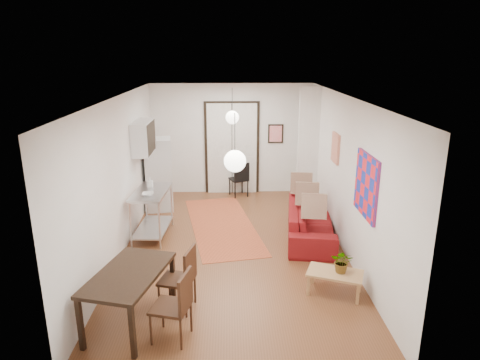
{
  "coord_description": "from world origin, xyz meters",
  "views": [
    {
      "loc": [
        -0.08,
        -7.6,
        3.67
      ],
      "look_at": [
        0.13,
        0.44,
        1.25
      ],
      "focal_mm": 32.0,
      "sensor_mm": 36.0,
      "label": 1
    }
  ],
  "objects_px": {
    "coffee_table": "(335,275)",
    "dining_chair_far": "(171,296)",
    "sofa": "(311,221)",
    "fridge": "(159,174)",
    "black_side_chair": "(239,175)",
    "dining_chair_near": "(177,270)",
    "kitchen_counter": "(152,207)",
    "dining_table": "(129,278)"
  },
  "relations": [
    {
      "from": "sofa",
      "to": "kitchen_counter",
      "type": "bearing_deg",
      "value": 96.02
    },
    {
      "from": "kitchen_counter",
      "to": "fridge",
      "type": "distance_m",
      "value": 1.63
    },
    {
      "from": "kitchen_counter",
      "to": "dining_chair_near",
      "type": "distance_m",
      "value": 2.65
    },
    {
      "from": "black_side_chair",
      "to": "dining_chair_near",
      "type": "bearing_deg",
      "value": 56.27
    },
    {
      "from": "fridge",
      "to": "dining_chair_near",
      "type": "height_order",
      "value": "fridge"
    },
    {
      "from": "fridge",
      "to": "kitchen_counter",
      "type": "bearing_deg",
      "value": -94.82
    },
    {
      "from": "sofa",
      "to": "dining_table",
      "type": "distance_m",
      "value": 4.19
    },
    {
      "from": "fridge",
      "to": "dining_chair_far",
      "type": "relative_size",
      "value": 1.76
    },
    {
      "from": "fridge",
      "to": "black_side_chair",
      "type": "distance_m",
      "value": 2.2
    },
    {
      "from": "fridge",
      "to": "dining_chair_near",
      "type": "relative_size",
      "value": 1.76
    },
    {
      "from": "sofa",
      "to": "fridge",
      "type": "height_order",
      "value": "fridge"
    },
    {
      "from": "coffee_table",
      "to": "black_side_chair",
      "type": "bearing_deg",
      "value": 105.8
    },
    {
      "from": "dining_table",
      "to": "black_side_chair",
      "type": "height_order",
      "value": "black_side_chair"
    },
    {
      "from": "coffee_table",
      "to": "kitchen_counter",
      "type": "relative_size",
      "value": 0.72
    },
    {
      "from": "coffee_table",
      "to": "sofa",
      "type": "bearing_deg",
      "value": 89.43
    },
    {
      "from": "coffee_table",
      "to": "kitchen_counter",
      "type": "bearing_deg",
      "value": 144.61
    },
    {
      "from": "sofa",
      "to": "coffee_table",
      "type": "bearing_deg",
      "value": -172.57
    },
    {
      "from": "kitchen_counter",
      "to": "fridge",
      "type": "relative_size",
      "value": 0.76
    },
    {
      "from": "dining_table",
      "to": "fridge",
      "type": "bearing_deg",
      "value": 93.65
    },
    {
      "from": "dining_table",
      "to": "dining_chair_near",
      "type": "height_order",
      "value": "dining_chair_near"
    },
    {
      "from": "dining_chair_far",
      "to": "black_side_chair",
      "type": "height_order",
      "value": "dining_chair_far"
    },
    {
      "from": "kitchen_counter",
      "to": "fridge",
      "type": "bearing_deg",
      "value": 96.92
    },
    {
      "from": "sofa",
      "to": "dining_chair_far",
      "type": "xyz_separation_m",
      "value": [
        -2.44,
        -3.11,
        0.23
      ]
    },
    {
      "from": "sofa",
      "to": "kitchen_counter",
      "type": "height_order",
      "value": "kitchen_counter"
    },
    {
      "from": "sofa",
      "to": "dining_chair_far",
      "type": "bearing_deg",
      "value": 149.87
    },
    {
      "from": "kitchen_counter",
      "to": "dining_table",
      "type": "relative_size",
      "value": 0.83
    },
    {
      "from": "dining_chair_near",
      "to": "dining_chair_far",
      "type": "bearing_deg",
      "value": 14.51
    },
    {
      "from": "dining_table",
      "to": "dining_chair_far",
      "type": "height_order",
      "value": "dining_chair_far"
    },
    {
      "from": "coffee_table",
      "to": "fridge",
      "type": "distance_m",
      "value": 5.14
    },
    {
      "from": "dining_table",
      "to": "coffee_table",
      "type": "bearing_deg",
      "value": 12.73
    },
    {
      "from": "coffee_table",
      "to": "dining_chair_far",
      "type": "height_order",
      "value": "dining_chair_far"
    },
    {
      "from": "kitchen_counter",
      "to": "fridge",
      "type": "xyz_separation_m",
      "value": [
        -0.09,
        1.61,
        0.22
      ]
    },
    {
      "from": "coffee_table",
      "to": "black_side_chair",
      "type": "relative_size",
      "value": 1.03
    },
    {
      "from": "sofa",
      "to": "black_side_chair",
      "type": "xyz_separation_m",
      "value": [
        -1.41,
        2.74,
        0.2
      ]
    },
    {
      "from": "coffee_table",
      "to": "fridge",
      "type": "height_order",
      "value": "fridge"
    },
    {
      "from": "coffee_table",
      "to": "dining_chair_near",
      "type": "height_order",
      "value": "dining_chair_near"
    },
    {
      "from": "coffee_table",
      "to": "kitchen_counter",
      "type": "distance_m",
      "value": 3.96
    },
    {
      "from": "black_side_chair",
      "to": "dining_table",
      "type": "bearing_deg",
      "value": 51.35
    },
    {
      "from": "sofa",
      "to": "coffee_table",
      "type": "distance_m",
      "value": 2.18
    },
    {
      "from": "sofa",
      "to": "dining_chair_near",
      "type": "relative_size",
      "value": 2.34
    },
    {
      "from": "dining_table",
      "to": "black_side_chair",
      "type": "distance_m",
      "value": 5.83
    },
    {
      "from": "sofa",
      "to": "black_side_chair",
      "type": "height_order",
      "value": "black_side_chair"
    }
  ]
}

